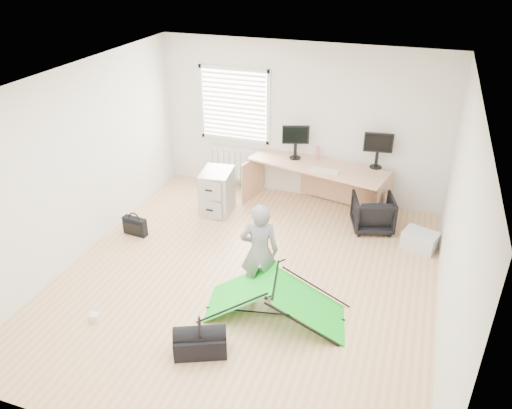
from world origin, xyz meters
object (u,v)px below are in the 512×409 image
(filing_cabinet, at_px, (217,191))
(person, at_px, (259,251))
(monitor_left, at_px, (295,146))
(duffel_bag, at_px, (200,344))
(laptop_bag, at_px, (135,226))
(storage_crate, at_px, (420,240))
(desk, at_px, (316,186))
(thermos, at_px, (317,153))
(office_chair, at_px, (373,213))
(monitor_right, at_px, (377,155))
(kite, at_px, (275,297))

(filing_cabinet, height_order, person, person)
(monitor_left, xyz_separation_m, duffel_bag, (-0.00, -3.96, -0.88))
(laptop_bag, bearing_deg, duffel_bag, -37.94)
(storage_crate, relative_size, duffel_bag, 0.84)
(desk, distance_m, person, 2.61)
(thermos, height_order, laptop_bag, thermos)
(monitor_left, relative_size, office_chair, 0.72)
(filing_cabinet, height_order, monitor_left, monitor_left)
(desk, distance_m, office_chair, 1.11)
(duffel_bag, bearing_deg, person, 53.01)
(person, height_order, storage_crate, person)
(laptop_bag, distance_m, duffel_bag, 2.85)
(filing_cabinet, height_order, monitor_right, monitor_right)
(monitor_left, relative_size, kite, 0.26)
(thermos, relative_size, office_chair, 0.38)
(desk, relative_size, kite, 1.34)
(desk, height_order, duffel_bag, desk)
(office_chair, height_order, person, person)
(monitor_right, height_order, duffel_bag, monitor_right)
(monitor_right, relative_size, kite, 0.27)
(monitor_right, xyz_separation_m, laptop_bag, (-3.40, -2.03, -0.87))
(storage_crate, bearing_deg, monitor_left, 157.36)
(thermos, bearing_deg, monitor_left, -169.10)
(storage_crate, distance_m, duffel_bag, 3.76)
(desk, xyz_separation_m, thermos, (-0.06, 0.23, 0.52))
(filing_cabinet, xyz_separation_m, monitor_right, (2.47, 0.91, 0.64))
(person, bearing_deg, office_chair, -136.90)
(monitor_right, relative_size, person, 0.35)
(office_chair, bearing_deg, desk, -39.95)
(filing_cabinet, height_order, office_chair, filing_cabinet)
(desk, relative_size, person, 1.74)
(filing_cabinet, xyz_separation_m, duffel_bag, (1.11, -3.11, -0.25))
(filing_cabinet, height_order, storage_crate, filing_cabinet)
(monitor_right, height_order, thermos, monitor_right)
(monitor_left, height_order, kite, monitor_left)
(office_chair, height_order, kite, office_chair)
(duffel_bag, bearing_deg, office_chair, 43.04)
(storage_crate, bearing_deg, thermos, 151.72)
(office_chair, bearing_deg, laptop_bag, 4.38)
(kite, height_order, storage_crate, kite)
(office_chair, bearing_deg, monitor_left, -39.15)
(monitor_right, distance_m, storage_crate, 1.57)
(monitor_right, xyz_separation_m, person, (-1.07, -2.81, -0.35))
(laptop_bag, bearing_deg, monitor_right, 37.28)
(office_chair, xyz_separation_m, laptop_bag, (-3.49, -1.39, -0.14))
(office_chair, bearing_deg, filing_cabinet, -11.38)
(monitor_right, distance_m, kite, 3.32)
(thermos, height_order, kite, thermos)
(filing_cabinet, xyz_separation_m, storage_crate, (3.32, -0.07, -0.24))
(filing_cabinet, relative_size, monitor_left, 1.64)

